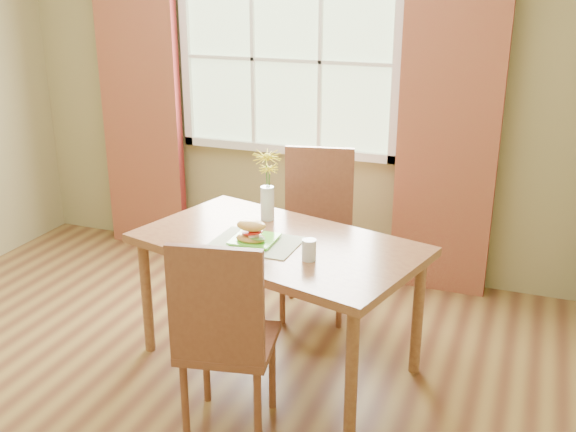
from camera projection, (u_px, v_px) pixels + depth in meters
The scene contains 12 objects.
room at pixel (140, 140), 3.07m from camera, with size 4.24×3.84×2.74m.
window at pixel (287, 60), 4.66m from camera, with size 1.62×0.06×1.32m.
curtain_left at pixel (141, 109), 5.10m from camera, with size 0.65×0.08×2.20m, color maroon.
curtain_right at pixel (448, 133), 4.33m from camera, with size 0.65×0.08×2.20m, color maroon.
dining_table at pixel (278, 254), 3.60m from camera, with size 1.66×1.20×0.73m.
chair_near at pixel (223, 333), 3.01m from camera, with size 0.49×0.49×1.01m.
chair_far at pixel (317, 224), 4.26m from camera, with size 0.51×0.51×1.05m.
placemat at pixel (256, 243), 3.54m from camera, with size 0.45×0.33×0.01m, color beige.
plate at pixel (254, 241), 3.55m from camera, with size 0.23×0.23×0.01m, color #64E138.
croissant_sandwich at pixel (251, 232), 3.49m from camera, with size 0.17×0.12×0.12m.
water_glass at pixel (309, 250), 3.32m from camera, with size 0.07×0.07×0.11m.
flower_vase at pixel (267, 179), 3.80m from camera, with size 0.16×0.16×0.40m.
Camera 1 is at (1.70, -2.57, 2.07)m, focal length 42.00 mm.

